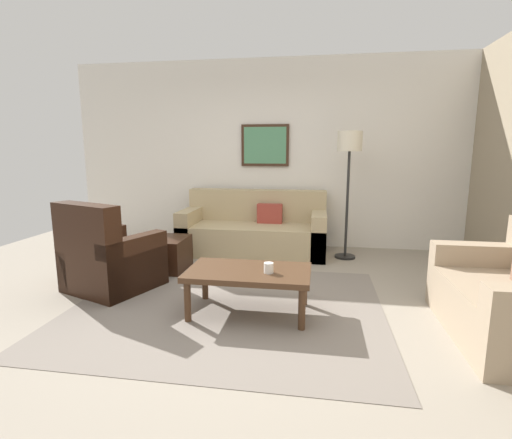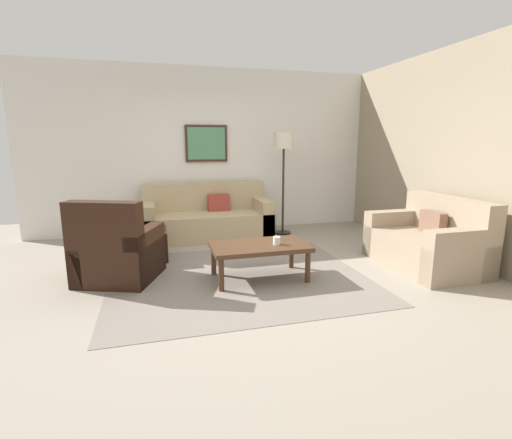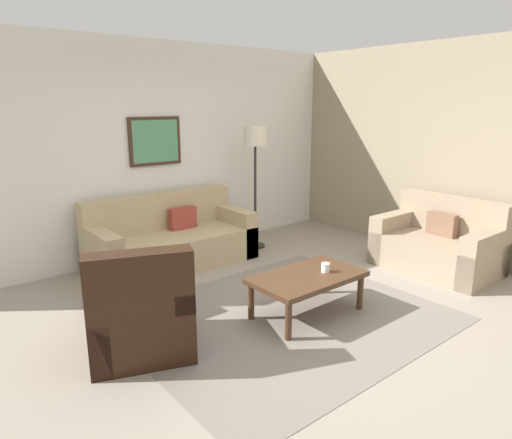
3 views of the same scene
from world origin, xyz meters
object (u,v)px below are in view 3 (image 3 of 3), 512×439
Objects in this scene: framed_artwork at (155,141)px; coffee_table at (307,280)px; couch_main at (169,241)px; couch_loveseat at (440,245)px; ottoman at (135,292)px; armchair_leather at (141,319)px; lamp_standing at (255,149)px; cup at (326,268)px.

coffee_table is at bearing -85.16° from framed_artwork.
couch_main is 2.20m from coffee_table.
ottoman is (-3.49, 1.25, -0.10)m from couch_loveseat.
ottoman is at bearing 160.32° from couch_loveseat.
armchair_leather is (-1.27, -1.83, 0.01)m from couch_main.
couch_main reaches higher than coffee_table.
couch_main is at bearing 172.86° from lamp_standing.
framed_artwork is at bearing 54.46° from ottoman.
ottoman is 1.70m from coffee_table.
ottoman is 6.16× the size of cup.
lamp_standing is (0.99, 2.01, 1.05)m from coffee_table.
armchair_leather is 1.81m from cup.
armchair_leather is 1.61m from coffee_table.
framed_artwork reaches higher than armchair_leather.
cup is 2.41m from lamp_standing.
couch_main is 1.71m from lamp_standing.
coffee_table is 2.86m from framed_artwork.
lamp_standing is at bearing -25.76° from framed_artwork.
couch_main is at bearing 47.57° from ottoman.
coffee_table is (1.57, -0.34, 0.05)m from armchair_leather.
couch_loveseat is (2.52, -2.31, 0.00)m from couch_main.
coffee_table is at bearing -116.09° from lamp_standing.
armchair_leather is at bearing -121.06° from framed_artwork.
ottoman is 0.78× the size of framed_artwork.
cup is at bearing -12.87° from armchair_leather.
framed_artwork reaches higher than coffee_table.
ottoman is at bearing -132.43° from couch_main.
lamp_standing reaches higher than coffee_table.
couch_main is 1.98× the size of armchair_leather.
couch_main is 22.58× the size of cup.
armchair_leather is at bearing 167.13° from cup.
ottoman is at bearing 68.79° from armchair_leather.
couch_loveseat is at bearing -7.17° from armchair_leather.
couch_main is 1.20× the size of lamp_standing.
coffee_table is at bearing 176.56° from couch_loveseat.
armchair_leather is 0.61× the size of lamp_standing.
coffee_table is at bearing 162.54° from cup.
armchair_leather is at bearing 167.69° from coffee_table.
ottoman is 2.25m from framed_artwork.
armchair_leather reaches higher than cup.
lamp_standing reaches higher than cup.
armchair_leather is at bearing 172.83° from couch_loveseat.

